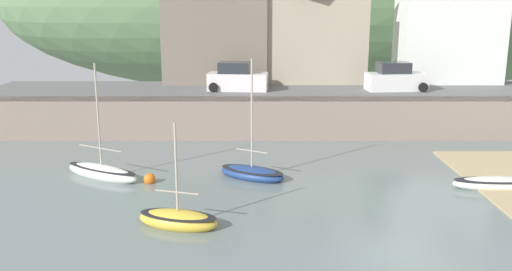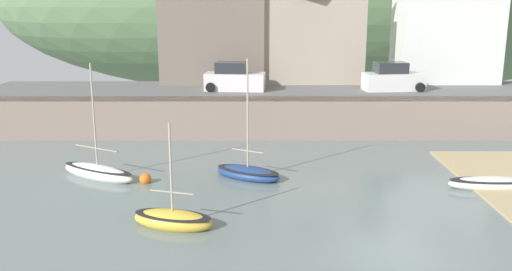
# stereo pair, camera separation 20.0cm
# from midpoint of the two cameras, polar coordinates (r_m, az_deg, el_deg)

# --- Properties ---
(quay_seawall) EXTENTS (48.00, 9.40, 2.40)m
(quay_seawall) POSITION_cam_midpoint_polar(r_m,az_deg,el_deg) (35.52, 8.28, 2.23)
(quay_seawall) COLOR gray
(quay_seawall) RESTS_ON ground
(hillside_backdrop) EXTENTS (80.00, 44.00, 22.57)m
(hillside_backdrop) POSITION_cam_midpoint_polar(r_m,az_deg,el_deg) (72.59, 6.50, 13.23)
(hillside_backdrop) COLOR #53734A
(hillside_backdrop) RESTS_ON ground
(waterfront_building_left) EXTENTS (7.99, 5.10, 9.41)m
(waterfront_building_left) POSITION_cam_midpoint_polar(r_m,az_deg,el_deg) (42.31, -4.14, 12.09)
(waterfront_building_left) COLOR #74685B
(waterfront_building_left) RESTS_ON ground
(waterfront_building_centre) EXTENTS (8.73, 4.46, 9.22)m
(waterfront_building_centre) POSITION_cam_midpoint_polar(r_m,az_deg,el_deg) (42.37, 5.60, 11.97)
(waterfront_building_centre) COLOR tan
(waterfront_building_centre) RESTS_ON ground
(waterfront_building_right) EXTENTS (7.69, 4.58, 9.87)m
(waterfront_building_right) POSITION_cam_midpoint_polar(r_m,az_deg,el_deg) (44.62, 19.65, 11.75)
(waterfront_building_right) COLOR white
(waterfront_building_right) RESTS_ON ground
(sailboat_blue_trim) EXTENTS (3.65, 2.86, 5.96)m
(sailboat_blue_trim) POSITION_cam_midpoint_polar(r_m,az_deg,el_deg) (26.66, -0.45, -3.89)
(sailboat_blue_trim) COLOR navy
(sailboat_blue_trim) RESTS_ON ground
(rowboat_small_beached) EXTENTS (4.14, 1.24, 0.70)m
(rowboat_small_beached) POSITION_cam_midpoint_polar(r_m,az_deg,el_deg) (27.53, 23.88, -4.62)
(rowboat_small_beached) COLOR silver
(rowboat_small_beached) RESTS_ON ground
(sailboat_nearest_shore) EXTENTS (4.30, 3.02, 5.77)m
(sailboat_nearest_shore) POSITION_cam_midpoint_polar(r_m,az_deg,el_deg) (27.75, -15.77, -3.65)
(sailboat_nearest_shore) COLOR silver
(sailboat_nearest_shore) RESTS_ON ground
(sailboat_white_hull) EXTENTS (3.40, 2.12, 4.22)m
(sailboat_white_hull) POSITION_cam_midpoint_polar(r_m,az_deg,el_deg) (21.29, -8.21, -8.64)
(sailboat_white_hull) COLOR gold
(sailboat_white_hull) RESTS_ON ground
(parked_car_near_slipway) EXTENTS (4.24, 2.09, 1.95)m
(parked_car_near_slipway) POSITION_cam_midpoint_polar(r_m,az_deg,el_deg) (38.05, -1.93, 5.94)
(parked_car_near_slipway) COLOR silver
(parked_car_near_slipway) RESTS_ON ground
(parked_car_by_wall) EXTENTS (4.26, 2.12, 1.95)m
(parked_car_by_wall) POSITION_cam_midpoint_polar(r_m,az_deg,el_deg) (39.21, 14.42, 5.75)
(parked_car_by_wall) COLOR white
(parked_car_by_wall) RESTS_ON ground
(mooring_buoy) EXTENTS (0.57, 0.57, 0.57)m
(mooring_buoy) POSITION_cam_midpoint_polar(r_m,az_deg,el_deg) (26.48, -11.04, -4.48)
(mooring_buoy) COLOR orange
(mooring_buoy) RESTS_ON ground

